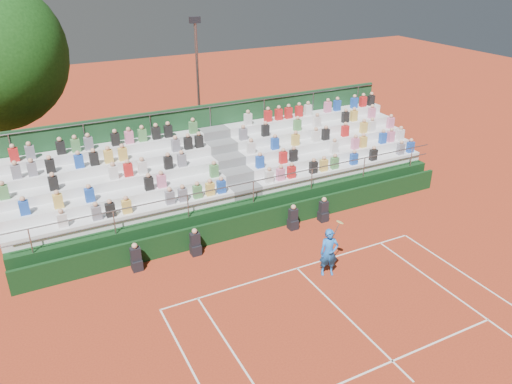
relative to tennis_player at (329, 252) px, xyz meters
name	(u,v)px	position (x,y,z in m)	size (l,w,h in m)	color
ground	(297,268)	(-0.84, 0.84, -0.96)	(90.00, 90.00, 0.00)	#A5361B
courtside_wall	(259,222)	(-0.84, 4.04, -0.46)	(20.00, 0.15, 1.00)	black
line_officials	(242,232)	(-1.89, 3.59, -0.48)	(9.00, 0.40, 1.19)	black
grandstand	(228,182)	(-0.83, 7.28, 0.13)	(20.00, 5.20, 4.40)	black
tennis_player	(329,252)	(0.00, 0.00, 0.00)	(0.94, 0.68, 2.22)	blue
floodlight_mast	(198,77)	(0.45, 14.22, 3.68)	(0.60, 0.25, 7.93)	gray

